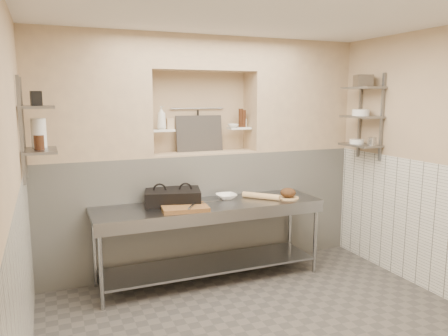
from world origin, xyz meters
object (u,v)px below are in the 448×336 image
mixing_bowl (226,196)px  rolling_pin (261,196)px  bottle_soap (161,118)px  panini_press (173,197)px  jug_left (39,133)px  bowl_alcove (233,126)px  prep_table (210,226)px  cutting_board (185,208)px  bread_loaf (288,193)px

mixing_bowl → rolling_pin: bearing=-22.8°
rolling_pin → bottle_soap: (-1.05, 0.53, 0.91)m
rolling_pin → panini_press: bearing=171.4°
panini_press → jug_left: size_ratio=2.52×
bowl_alcove → jug_left: 2.31m
mixing_bowl → bottle_soap: bottle_soap is taller
prep_table → jug_left: bearing=178.9°
prep_table → cutting_board: cutting_board is taller
prep_table → bread_loaf: bread_loaf is taller
cutting_board → bread_loaf: size_ratio=2.63×
panini_press → mixing_bowl: panini_press is taller
mixing_bowl → jug_left: (-1.99, -0.13, 0.82)m
mixing_bowl → bowl_alcove: size_ratio=1.74×
prep_table → bottle_soap: bearing=126.6°
panini_press → jug_left: bearing=-160.2°
prep_table → cutting_board: (-0.34, -0.14, 0.28)m
prep_table → bread_loaf: size_ratio=14.09×
bowl_alcove → prep_table: bearing=-133.8°
panini_press → mixing_bowl: (0.65, 0.00, -0.05)m
bread_loaf → prep_table: bearing=174.3°
panini_press → jug_left: jug_left is taller
mixing_bowl → cutting_board: bearing=-153.5°
prep_table → bottle_soap: (-0.40, 0.53, 1.21)m
panini_press → rolling_pin: size_ratio=1.52×
cutting_board → jug_left: size_ratio=1.76×
prep_table → bread_loaf: 1.02m
prep_table → bowl_alcove: bowl_alcove is taller
panini_press → bread_loaf: 1.36m
rolling_pin → bread_loaf: bearing=-17.4°
jug_left → bowl_alcove: bearing=12.9°
cutting_board → bottle_soap: 1.15m
bread_loaf → jug_left: bearing=177.3°
rolling_pin → bread_loaf: bread_loaf is taller
mixing_bowl → panini_press: bearing=-179.7°
bread_loaf → bowl_alcove: bearing=124.0°
panini_press → mixing_bowl: size_ratio=2.89×
panini_press → cutting_board: size_ratio=1.43×
cutting_board → bread_loaf: bread_loaf is taller
prep_table → mixing_bowl: bearing=30.6°
mixing_bowl → bottle_soap: bearing=150.9°
prep_table → bowl_alcove: size_ratio=18.72×
prep_table → rolling_pin: 0.71m
panini_press → bottle_soap: size_ratio=2.54×
panini_press → bottle_soap: bearing=106.7°
mixing_bowl → prep_table: bearing=-149.4°
cutting_board → jug_left: jug_left is taller
rolling_pin → bowl_alcove: 0.98m
bottle_soap → panini_press: bearing=-87.8°
bread_loaf → bottle_soap: (-1.36, 0.63, 0.88)m
prep_table → bowl_alcove: (0.53, 0.55, 1.09)m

